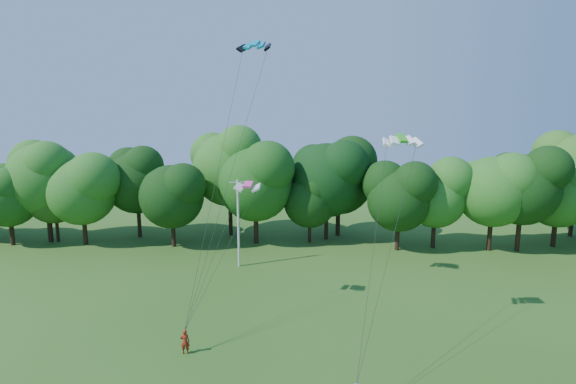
{
  "coord_description": "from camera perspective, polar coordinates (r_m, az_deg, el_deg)",
  "views": [
    {
      "loc": [
        2.33,
        -15.11,
        14.93
      ],
      "look_at": [
        1.38,
        13.0,
        9.97
      ],
      "focal_mm": 28.0,
      "sensor_mm": 36.0,
      "label": 1
    }
  ],
  "objects": [
    {
      "name": "kite_flyer_left",
      "position": [
        30.34,
        -12.95,
        -18.03
      ],
      "size": [
        0.62,
        0.44,
        1.61
      ],
      "primitive_type": "imported",
      "rotation": [
        0.0,
        0.0,
        3.24
      ],
      "color": "maroon",
      "rests_on": "ground"
    },
    {
      "name": "utility_pole",
      "position": [
        44.01,
        -6.33,
        -3.88
      ],
      "size": [
        1.7,
        0.44,
        8.63
      ],
      "rotation": [
        0.0,
        0.0,
        0.21
      ],
      "color": "beige",
      "rests_on": "ground"
    },
    {
      "name": "tree_back_center",
      "position": [
        52.64,
        4.98,
        3.17
      ],
      "size": [
        9.59,
        9.59,
        13.95
      ],
      "color": "#332014",
      "rests_on": "ground"
    },
    {
      "name": "tree_back_west",
      "position": [
        58.46,
        -27.61,
        0.3
      ],
      "size": [
        6.87,
        6.87,
        9.99
      ],
      "color": "#351F15",
      "rests_on": "ground"
    },
    {
      "name": "kite_teal",
      "position": [
        35.32,
        -4.21,
        18.29
      ],
      "size": [
        2.67,
        1.68,
        0.63
      ],
      "rotation": [
        0.0,
        0.0,
        -0.27
      ],
      "color": "#058AAD",
      "rests_on": "ground"
    },
    {
      "name": "kite_pink",
      "position": [
        33.71,
        -5.11,
        0.97
      ],
      "size": [
        2.08,
        1.24,
        0.42
      ],
      "rotation": [
        0.0,
        0.0,
        -0.15
      ],
      "color": "#DB3C8A",
      "rests_on": "ground"
    },
    {
      "name": "kite_green",
      "position": [
        29.99,
        14.25,
        6.64
      ],
      "size": [
        2.51,
        1.28,
        0.56
      ],
      "rotation": [
        0.0,
        0.0,
        0.09
      ],
      "color": "green",
      "rests_on": "ground"
    }
  ]
}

